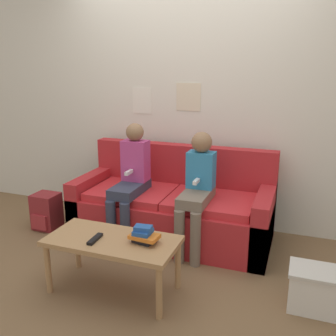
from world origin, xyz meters
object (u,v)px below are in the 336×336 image
couch (173,209)px  storage_box (319,290)px  person_left (131,178)px  backpack (46,211)px  coffee_table (113,245)px  tv_remote (95,239)px  person_right (197,186)px

couch → storage_box: couch is taller
person_left → backpack: bearing=-175.0°
storage_box → backpack: 2.64m
coffee_table → storage_box: size_ratio=2.30×
tv_remote → storage_box: bearing=10.6°
coffee_table → person_left: (-0.25, 0.82, 0.25)m
tv_remote → backpack: tv_remote is taller
backpack → coffee_table: bearing=-32.4°
tv_remote → person_left: bearing=97.2°
tv_remote → backpack: bearing=140.7°
coffee_table → person_right: person_right is taller
coffee_table → storage_box: bearing=11.0°
couch → backpack: 1.31m
couch → person_right: bearing=-33.4°
couch → storage_box: 1.51m
storage_box → coffee_table: bearing=-169.0°
person_left → backpack: 1.02m
couch → tv_remote: 1.11m
couch → backpack: bearing=-168.1°
backpack → person_right: bearing=2.9°
person_left → storage_box: bearing=-18.2°
tv_remote → backpack: size_ratio=0.47×
coffee_table → person_right: (0.39, 0.82, 0.24)m
couch → coffee_table: 1.02m
couch → backpack: couch is taller
coffee_table → tv_remote: tv_remote is taller
coffee_table → couch: bearing=84.1°
couch → person_left: 0.52m
couch → tv_remote: (-0.21, -1.08, 0.14)m
coffee_table → tv_remote: 0.14m
coffee_table → backpack: coffee_table is taller
person_right → backpack: size_ratio=2.91×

